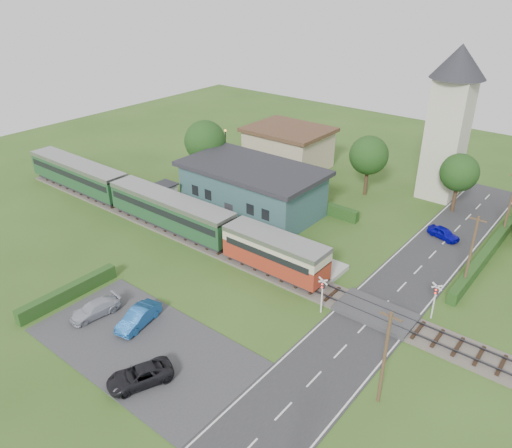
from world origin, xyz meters
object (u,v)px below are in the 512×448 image
Objects in this scene: house_west at (288,147)px; car_park_blue at (138,317)px; car_park_silver at (95,309)px; train at (150,202)px; car_on_road at (444,233)px; church_tower at (451,113)px; crossing_signal_far at (435,296)px; station_building at (252,188)px; pedestrian_near at (277,237)px; pedestrian_far at (175,205)px; car_park_dark at (140,376)px; equipment_hut at (166,194)px; crossing_signal_near at (322,290)px.

house_west reaches higher than car_park_blue.
car_park_silver is (7.68, -36.99, -2.12)m from house_west.
train reaches higher than car_on_road.
church_tower reaches higher than crossing_signal_far.
station_building is 9.14× the size of pedestrian_near.
train reaches higher than pedestrian_far.
house_west is 2.49× the size of car_park_dark.
car_park_silver is (10.68, -17.19, -1.08)m from equipment_hut.
car_park_blue is (6.29, -21.58, -1.94)m from station_building.
car_park_blue is 2.44× the size of pedestrian_far.
pedestrian_near is (-3.59, 20.09, 0.64)m from car_park_dark.
car_park_dark is (11.18, -25.49, -2.01)m from station_building.
car_park_silver is 8.86m from car_park_dark.
crossing_signal_near is at bearing -172.60° from car_on_road.
car_park_blue is at bearing 164.87° from car_park_dark.
equipment_hut is 1.46× the size of pedestrian_near.
car_park_blue is 1.01× the size of car_park_silver.
crossing_signal_near is at bearing -87.18° from church_tower.
pedestrian_near is (12.59, -19.41, -1.47)m from house_west.
equipment_hut is 0.63× the size of car_park_silver.
church_tower is 5.25× the size of car_on_road.
house_west is 2.66× the size of car_park_silver.
pedestrian_near is at bearing -57.03° from house_west.
equipment_hut is 0.59× the size of car_park_dark.
crossing_signal_near is at bearing 34.05° from car_park_blue.
church_tower is at bearing 44.75° from equipment_hut.
crossing_signal_near is 8.65m from crossing_signal_far.
pedestrian_far is (-8.44, 16.54, 0.62)m from car_park_silver.
car_park_dark is at bearing -95.14° from church_tower.
car_on_road is at bearing 19.47° from station_building.
train is at bearing -94.53° from house_west.
church_tower reaches higher than pedestrian_near.
house_west is 3.30× the size of crossing_signal_near.
station_building is 4.88× the size of crossing_signal_near.
car_park_dark is at bearing -123.32° from crossing_signal_far.
car_park_silver is 2.41× the size of pedestrian_far.
train reaches higher than car_park_dark.
pedestrian_near reaches higher than pedestrian_far.
pedestrian_far is at bearing 14.62° from pedestrian_near.
car_on_road is at bearing -124.01° from pedestrian_near.
crossing_signal_near is at bearing -49.89° from house_west.
train is at bearing 144.23° from pedestrian_far.
crossing_signal_far reaches higher than car_park_dark.
equipment_hut is 0.78× the size of crossing_signal_near.
car_park_blue is (-10.11, -10.18, -1.38)m from crossing_signal_near.
car_park_silver is (-16.87, -29.90, 0.05)m from car_on_road.
car_park_blue is at bearing 95.58° from pedestrian_near.
house_west is at bearing 85.47° from train.
crossing_signal_near is at bearing -5.92° from train.
equipment_hut reaches higher than car_on_road.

